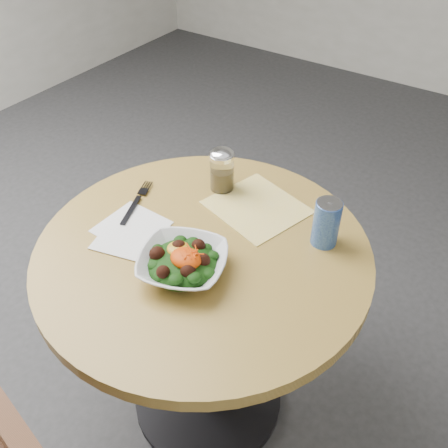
{
  "coord_description": "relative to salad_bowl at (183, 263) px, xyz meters",
  "views": [
    {
      "loc": [
        0.59,
        -0.77,
        1.66
      ],
      "look_at": [
        0.03,
        0.05,
        0.81
      ],
      "focal_mm": 40.0,
      "sensor_mm": 36.0,
      "label": 1
    }
  ],
  "objects": [
    {
      "name": "ground",
      "position": [
        -0.01,
        0.1,
        -0.78
      ],
      "size": [
        6.0,
        6.0,
        0.0
      ],
      "primitive_type": "plane",
      "color": "#302F32",
      "rests_on": "ground"
    },
    {
      "name": "table",
      "position": [
        -0.01,
        0.1,
        -0.23
      ],
      "size": [
        0.9,
        0.9,
        0.75
      ],
      "color": "black",
      "rests_on": "ground"
    },
    {
      "name": "cloth_napkin",
      "position": [
        0.02,
        0.33,
        -0.03
      ],
      "size": [
        0.31,
        0.29,
        0.0
      ],
      "primitive_type": "cube",
      "rotation": [
        0.0,
        0.0,
        -0.29
      ],
      "color": "#E0AF0B",
      "rests_on": "table"
    },
    {
      "name": "paper_napkins",
      "position": [
        -0.21,
        0.04,
        -0.03
      ],
      "size": [
        0.22,
        0.22,
        0.0
      ],
      "color": "white",
      "rests_on": "table"
    },
    {
      "name": "salad_bowl",
      "position": [
        0.0,
        0.0,
        0.0
      ],
      "size": [
        0.28,
        0.28,
        0.08
      ],
      "color": "silver",
      "rests_on": "table"
    },
    {
      "name": "fork",
      "position": [
        -0.29,
        0.15,
        -0.02
      ],
      "size": [
        0.09,
        0.21,
        0.0
      ],
      "color": "black",
      "rests_on": "table"
    },
    {
      "name": "spice_shaker",
      "position": [
        -0.12,
        0.35,
        0.04
      ],
      "size": [
        0.08,
        0.08,
        0.14
      ],
      "color": "silver",
      "rests_on": "table"
    },
    {
      "name": "beverage_can",
      "position": [
        0.24,
        0.3,
        0.04
      ],
      "size": [
        0.07,
        0.07,
        0.14
      ],
      "color": "navy",
      "rests_on": "table"
    }
  ]
}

